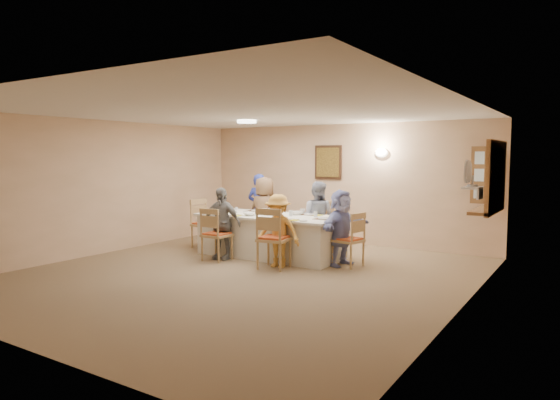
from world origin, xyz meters
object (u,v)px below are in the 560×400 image
Objects in this scene: desk_fan at (470,177)px; diner_right_end at (341,228)px; diner_front_left at (221,223)px; condiment_ketchup at (269,208)px; chair_back_right at (320,227)px; chair_front_right at (274,238)px; caregiver at (259,208)px; serving_hatch at (496,177)px; diner_front_right at (278,231)px; chair_front_left at (217,234)px; dining_table at (271,236)px; chair_back_left at (268,224)px; diner_back_right at (317,218)px; diner_back_left at (264,212)px; chair_left_end at (206,224)px; chair_right_end at (348,239)px.

diner_right_end is (-2.12, 0.40, -0.91)m from desk_fan.
diner_front_left reaches higher than condiment_ketchup.
chair_back_right is 0.97× the size of chair_front_right.
diner_right_end is 2.73m from caregiver.
serving_hatch is 1.24× the size of diner_front_right.
desk_fan is 4.29m from chair_front_left.
dining_table is 2.12× the size of diner_right_end.
dining_table is 0.93m from diner_front_right.
desk_fan is 3.10m from diner_front_right.
chair_back_left is 1.23m from diner_back_right.
desk_fan is 4.44m from chair_back_left.
desk_fan is at bearing 161.73° from diner_back_left.
diner_back_left is (-0.60, 0.68, 0.33)m from dining_table.
chair_back_right is at bearing 157.79° from desk_fan.
serving_hatch is 5.38m from chair_left_end.
diner_back_right is 1.06× the size of diner_right_end.
desk_fan is at bearing -6.43° from dining_table.
diner_back_right is at bearing 83.72° from diner_front_right.
chair_left_end is (-0.95, 0.80, 0.02)m from chair_front_left.
diner_back_right reaches higher than chair_back_right.
chair_front_right is 1.92m from diner_back_left.
serving_hatch is 4.76m from caregiver.
chair_front_left is at bearing -123.37° from chair_left_end.
chair_back_left is 2.00m from chair_front_right.
diner_front_left is (0.00, -1.36, -0.07)m from diner_back_left.
chair_left_end is 2.26m from diner_back_right.
diner_right_end reaches higher than condiment_ketchup.
chair_back_left is at bearing -61.42° from chair_front_right.
desk_fan is 0.31× the size of chair_back_right.
diner_front_left reaches higher than diner_right_end.
serving_hatch is at bearing -157.42° from chair_front_left.
serving_hatch reaches higher than diner_back_left.
chair_back_left is 0.67× the size of diner_back_right.
dining_table is 1.44m from diner_right_end.
chair_right_end is 2.26m from diner_front_left.
chair_back_left is 0.90× the size of chair_front_right.
chair_front_right is at bearing 144.63° from diner_right_end.
caregiver is at bearing -58.05° from chair_front_right.
diner_back_left is at bearing 130.48° from condiment_ketchup.
diner_back_left reaches higher than chair_front_right.
diner_front_right is at bearing -174.13° from chair_front_left.
chair_back_left is 0.71× the size of diner_front_left.
condiment_ketchup is at bearing -82.29° from chair_left_end.
diner_right_end is (0.82, -0.68, -0.04)m from diner_back_right.
serving_hatch is 2.53m from chair_right_end.
chair_left_end is at bearing 133.78° from diner_front_left.
diner_front_left is (-1.20, -1.36, -0.04)m from diner_back_right.
diner_back_right is (-0.00, -0.12, 0.19)m from chair_back_right.
chair_back_right is at bearing -97.37° from diner_back_right.
serving_hatch is 5.00× the size of desk_fan.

